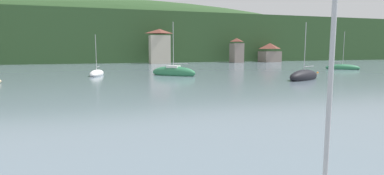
{
  "coord_description": "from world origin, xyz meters",
  "views": [
    {
      "loc": [
        -6.45,
        32.18,
        4.53
      ],
      "look_at": [
        0.0,
        52.36,
        1.87
      ],
      "focal_mm": 28.79,
      "sensor_mm": 36.0,
      "label": 1
    }
  ],
  "objects_px": {
    "shore_building_eastcentral": "(270,53)",
    "sailboat_far_8": "(343,68)",
    "shore_building_westcentral": "(160,47)",
    "sailboat_far_10": "(97,74)",
    "sailboat_far_2": "(173,72)",
    "shore_building_central": "(237,51)",
    "sailboat_far_9": "(304,77)",
    "mooring_buoy_mid": "(318,73)"
  },
  "relations": [
    {
      "from": "shore_building_central",
      "to": "sailboat_far_9",
      "type": "distance_m",
      "value": 58.92
    },
    {
      "from": "shore_building_westcentral",
      "to": "sailboat_far_8",
      "type": "height_order",
      "value": "shore_building_westcentral"
    },
    {
      "from": "sailboat_far_10",
      "to": "mooring_buoy_mid",
      "type": "bearing_deg",
      "value": 93.36
    },
    {
      "from": "shore_building_eastcentral",
      "to": "sailboat_far_9",
      "type": "bearing_deg",
      "value": -117.39
    },
    {
      "from": "shore_building_westcentral",
      "to": "sailboat_far_8",
      "type": "relative_size",
      "value": 1.2
    },
    {
      "from": "shore_building_westcentral",
      "to": "shore_building_eastcentral",
      "type": "xyz_separation_m",
      "value": [
        39.59,
        0.91,
        -1.93
      ]
    },
    {
      "from": "shore_building_westcentral",
      "to": "sailboat_far_2",
      "type": "xyz_separation_m",
      "value": [
        -6.66,
        -43.4,
        -4.63
      ]
    },
    {
      "from": "sailboat_far_9",
      "to": "sailboat_far_10",
      "type": "bearing_deg",
      "value": -57.93
    },
    {
      "from": "sailboat_far_9",
      "to": "mooring_buoy_mid",
      "type": "relative_size",
      "value": 22.14
    },
    {
      "from": "shore_building_westcentral",
      "to": "sailboat_far_2",
      "type": "height_order",
      "value": "shore_building_westcentral"
    },
    {
      "from": "shore_building_westcentral",
      "to": "mooring_buoy_mid",
      "type": "xyz_separation_m",
      "value": [
        21.19,
        -45.79,
        -5.18
      ]
    },
    {
      "from": "sailboat_far_2",
      "to": "mooring_buoy_mid",
      "type": "relative_size",
      "value": 24.06
    },
    {
      "from": "shore_building_eastcentral",
      "to": "sailboat_far_8",
      "type": "xyz_separation_m",
      "value": [
        -6.32,
        -40.27,
        -2.88
      ]
    },
    {
      "from": "shore_building_central",
      "to": "sailboat_far_2",
      "type": "xyz_separation_m",
      "value": [
        -33.05,
        -43.56,
        -3.41
      ]
    },
    {
      "from": "sailboat_far_2",
      "to": "sailboat_far_10",
      "type": "relative_size",
      "value": 1.32
    },
    {
      "from": "shore_building_eastcentral",
      "to": "sailboat_far_10",
      "type": "relative_size",
      "value": 0.89
    },
    {
      "from": "sailboat_far_2",
      "to": "shore_building_westcentral",
      "type": "bearing_deg",
      "value": -55.33
    },
    {
      "from": "shore_building_westcentral",
      "to": "sailboat_far_10",
      "type": "relative_size",
      "value": 1.45
    },
    {
      "from": "sailboat_far_2",
      "to": "sailboat_far_10",
      "type": "height_order",
      "value": "sailboat_far_2"
    },
    {
      "from": "shore_building_eastcentral",
      "to": "sailboat_far_2",
      "type": "xyz_separation_m",
      "value": [
        -46.25,
        -44.31,
        -2.7
      ]
    },
    {
      "from": "shore_building_eastcentral",
      "to": "sailboat_far_2",
      "type": "bearing_deg",
      "value": -136.23
    },
    {
      "from": "shore_building_eastcentral",
      "to": "sailboat_far_8",
      "type": "relative_size",
      "value": 0.74
    },
    {
      "from": "sailboat_far_8",
      "to": "sailboat_far_10",
      "type": "height_order",
      "value": "sailboat_far_8"
    },
    {
      "from": "sailboat_far_8",
      "to": "sailboat_far_10",
      "type": "distance_m",
      "value": 52.47
    },
    {
      "from": "shore_building_central",
      "to": "sailboat_far_9",
      "type": "bearing_deg",
      "value": -106.24
    },
    {
      "from": "shore_building_eastcentral",
      "to": "shore_building_westcentral",
      "type": "bearing_deg",
      "value": -178.69
    },
    {
      "from": "sailboat_far_8",
      "to": "mooring_buoy_mid",
      "type": "distance_m",
      "value": 13.68
    },
    {
      "from": "sailboat_far_9",
      "to": "shore_building_eastcentral",
      "type": "bearing_deg",
      "value": -144.95
    },
    {
      "from": "sailboat_far_10",
      "to": "mooring_buoy_mid",
      "type": "height_order",
      "value": "sailboat_far_10"
    },
    {
      "from": "shore_building_westcentral",
      "to": "sailboat_far_2",
      "type": "relative_size",
      "value": 1.1
    },
    {
      "from": "shore_building_central",
      "to": "sailboat_far_2",
      "type": "height_order",
      "value": "sailboat_far_2"
    },
    {
      "from": "sailboat_far_2",
      "to": "sailboat_far_8",
      "type": "xyz_separation_m",
      "value": [
        39.93,
        4.04,
        -0.18
      ]
    },
    {
      "from": "shore_building_central",
      "to": "shore_building_eastcentral",
      "type": "relative_size",
      "value": 1.24
    },
    {
      "from": "sailboat_far_2",
      "to": "mooring_buoy_mid",
      "type": "bearing_deg",
      "value": -141.51
    },
    {
      "from": "shore_building_central",
      "to": "sailboat_far_8",
      "type": "height_order",
      "value": "sailboat_far_8"
    },
    {
      "from": "shore_building_central",
      "to": "sailboat_far_10",
      "type": "bearing_deg",
      "value": -139.17
    },
    {
      "from": "shore_building_westcentral",
      "to": "sailboat_far_10",
      "type": "xyz_separation_m",
      "value": [
        -19.2,
        -39.23,
        -4.86
      ]
    },
    {
      "from": "shore_building_eastcentral",
      "to": "sailboat_far_9",
      "type": "relative_size",
      "value": 0.74
    },
    {
      "from": "shore_building_central",
      "to": "sailboat_far_8",
      "type": "xyz_separation_m",
      "value": [
        6.88,
        -39.53,
        -3.59
      ]
    },
    {
      "from": "shore_building_central",
      "to": "sailboat_far_2",
      "type": "distance_m",
      "value": 54.79
    },
    {
      "from": "shore_building_westcentral",
      "to": "shore_building_central",
      "type": "bearing_deg",
      "value": 0.35
    },
    {
      "from": "sailboat_far_8",
      "to": "sailboat_far_10",
      "type": "xyz_separation_m",
      "value": [
        -52.47,
        0.13,
        -0.05
      ]
    }
  ]
}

